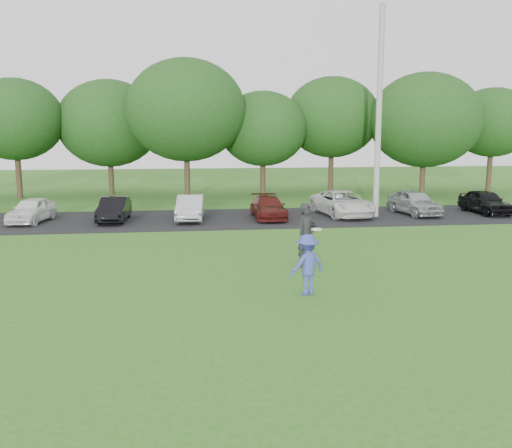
{
  "coord_description": "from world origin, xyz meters",
  "views": [
    {
      "loc": [
        -2.34,
        -14.42,
        4.3
      ],
      "look_at": [
        0.0,
        3.5,
        1.3
      ],
      "focal_mm": 40.0,
      "sensor_mm": 36.0,
      "label": 1
    }
  ],
  "objects": [
    {
      "name": "ground",
      "position": [
        0.0,
        0.0,
        0.0
      ],
      "size": [
        100.0,
        100.0,
        0.0
      ],
      "primitive_type": "plane",
      "color": "#2E681D",
      "rests_on": "ground"
    },
    {
      "name": "parking_lot",
      "position": [
        0.0,
        13.0,
        0.01
      ],
      "size": [
        32.0,
        6.5,
        0.03
      ],
      "primitive_type": "cube",
      "color": "black",
      "rests_on": "ground"
    },
    {
      "name": "utility_pole",
      "position": [
        7.22,
        12.71,
        5.1
      ],
      "size": [
        0.28,
        0.28,
        10.2
      ],
      "primitive_type": "cylinder",
      "color": "#9C9D97",
      "rests_on": "ground"
    },
    {
      "name": "frisbee_player",
      "position": [
        0.88,
        -0.15,
        0.81
      ],
      "size": [
        1.19,
        0.96,
        1.81
      ],
      "color": "#3B47A7",
      "rests_on": "ground"
    },
    {
      "name": "camera_bystander",
      "position": [
        1.52,
        2.85,
        1.01
      ],
      "size": [
        0.88,
        0.81,
        2.03
      ],
      "color": "black",
      "rests_on": "ground"
    },
    {
      "name": "parked_cars",
      "position": [
        1.14,
        12.93,
        0.62
      ],
      "size": [
        27.8,
        4.67,
        1.26
      ],
      "color": "#B8BCC0",
      "rests_on": "parking_lot"
    },
    {
      "name": "tree_row",
      "position": [
        1.51,
        22.76,
        4.91
      ],
      "size": [
        42.39,
        9.85,
        8.64
      ],
      "color": "#38281C",
      "rests_on": "ground"
    }
  ]
}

